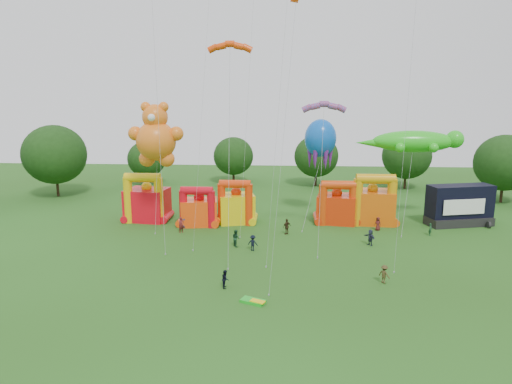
# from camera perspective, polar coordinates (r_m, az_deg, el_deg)

# --- Properties ---
(ground) EXTENTS (160.00, 160.00, 0.00)m
(ground) POSITION_cam_1_polar(r_m,az_deg,el_deg) (35.48, 0.20, -16.00)
(ground) COLOR #234814
(ground) RESTS_ON ground
(tree_ring) EXTENTS (120.76, 122.83, 12.07)m
(tree_ring) POSITION_cam_1_polar(r_m,az_deg,el_deg) (33.68, -1.70, -6.00)
(tree_ring) COLOR #352314
(tree_ring) RESTS_ON ground
(bouncy_castle_0) EXTENTS (5.87, 4.97, 6.78)m
(bouncy_castle_0) POSITION_cam_1_polar(r_m,az_deg,el_deg) (63.58, -13.51, -1.24)
(bouncy_castle_0) COLOR red
(bouncy_castle_0) RESTS_ON ground
(bouncy_castle_1) EXTENTS (5.15, 4.38, 5.36)m
(bouncy_castle_1) POSITION_cam_1_polar(r_m,az_deg,el_deg) (60.24, -7.15, -2.22)
(bouncy_castle_1) COLOR #FF460D
(bouncy_castle_1) RESTS_ON ground
(bouncy_castle_2) EXTENTS (5.33, 4.67, 6.02)m
(bouncy_castle_2) POSITION_cam_1_polar(r_m,az_deg,el_deg) (60.84, -2.51, -1.76)
(bouncy_castle_2) COLOR yellow
(bouncy_castle_2) RESTS_ON ground
(bouncy_castle_3) EXTENTS (5.58, 4.75, 5.97)m
(bouncy_castle_3) POSITION_cam_1_polar(r_m,az_deg,el_deg) (61.64, 10.05, -1.78)
(bouncy_castle_3) COLOR red
(bouncy_castle_3) RESTS_ON ground
(bouncy_castle_4) EXTENTS (5.87, 4.84, 6.89)m
(bouncy_castle_4) POSITION_cam_1_polar(r_m,az_deg,el_deg) (62.44, 14.34, -1.48)
(bouncy_castle_4) COLOR #DB550B
(bouncy_castle_4) RESTS_ON ground
(stage_trailer) EXTENTS (8.91, 5.06, 5.35)m
(stage_trailer) POSITION_cam_1_polar(r_m,az_deg,el_deg) (65.50, 24.10, -1.56)
(stage_trailer) COLOR black
(stage_trailer) RESTS_ON ground
(teddy_bear_kite) EXTENTS (6.73, 4.78, 16.09)m
(teddy_bear_kite) POSITION_cam_1_polar(r_m,az_deg,el_deg) (56.39, -12.40, 6.45)
(teddy_bear_kite) COLOR orange
(teddy_bear_kite) RESTS_ON ground
(gecko_kite) EXTENTS (14.13, 10.52, 12.35)m
(gecko_kite) POSITION_cam_1_polar(r_m,az_deg,el_deg) (61.98, 18.65, 2.27)
(gecko_kite) COLOR green
(gecko_kite) RESTS_ON ground
(octopus_kite) EXTENTS (4.91, 10.88, 13.68)m
(octopus_kite) POSITION_cam_1_polar(r_m,az_deg,el_deg) (61.89, 7.38, 2.27)
(octopus_kite) COLOR blue
(octopus_kite) RESTS_ON ground
(parafoil_kites) EXTENTS (23.95, 12.47, 30.02)m
(parafoil_kites) POSITION_cam_1_polar(r_m,az_deg,el_deg) (50.32, -8.44, 8.08)
(parafoil_kites) COLOR #E63E0A
(parafoil_kites) RESTS_ON ground
(diamond_kites) EXTENTS (23.14, 22.63, 41.31)m
(diamond_kites) POSITION_cam_1_polar(r_m,az_deg,el_deg) (47.83, 2.58, 11.51)
(diamond_kites) COLOR #CE4209
(diamond_kites) RESTS_ON ground
(folded_kite_bundle) EXTENTS (2.23, 1.72, 0.31)m
(folded_kite_bundle) POSITION_cam_1_polar(r_m,az_deg,el_deg) (38.40, -0.31, -13.50)
(folded_kite_bundle) COLOR green
(folded_kite_bundle) RESTS_ON ground
(spectator_0) EXTENTS (0.98, 0.65, 1.97)m
(spectator_0) POSITION_cam_1_polar(r_m,az_deg,el_deg) (59.31, -9.03, -3.56)
(spectator_0) COLOR #2B2843
(spectator_0) RESTS_ON ground
(spectator_1) EXTENTS (0.86, 0.82, 1.97)m
(spectator_1) POSITION_cam_1_polar(r_m,az_deg,el_deg) (57.40, -9.33, -4.09)
(spectator_1) COLOR maroon
(spectator_1) RESTS_ON ground
(spectator_2) EXTENTS (1.13, 1.19, 1.94)m
(spectator_2) POSITION_cam_1_polar(r_m,az_deg,el_deg) (51.64, -2.52, -5.77)
(spectator_2) COLOR #193E24
(spectator_2) RESTS_ON ground
(spectator_3) EXTENTS (1.28, 0.95, 1.77)m
(spectator_3) POSITION_cam_1_polar(r_m,az_deg,el_deg) (50.19, -0.40, -6.39)
(spectator_3) COLOR black
(spectator_3) RESTS_ON ground
(spectator_4) EXTENTS (1.19, 1.09, 1.95)m
(spectator_4) POSITION_cam_1_polar(r_m,az_deg,el_deg) (56.13, 3.88, -4.34)
(spectator_4) COLOR #362815
(spectator_4) RESTS_ON ground
(spectator_5) EXTENTS (1.33, 1.77, 1.86)m
(spectator_5) POSITION_cam_1_polar(r_m,az_deg,el_deg) (53.54, 14.08, -5.53)
(spectator_5) COLOR #25293E
(spectator_5) RESTS_ON ground
(spectator_6) EXTENTS (0.99, 0.96, 1.71)m
(spectator_6) POSITION_cam_1_polar(r_m,az_deg,el_deg) (59.66, 14.99, -3.86)
(spectator_6) COLOR #511817
(spectator_6) RESTS_ON ground
(spectator_7) EXTENTS (0.59, 0.67, 1.55)m
(spectator_7) POSITION_cam_1_polar(r_m,az_deg,el_deg) (59.47, 20.97, -4.39)
(spectator_7) COLOR #194023
(spectator_7) RESTS_ON ground
(spectator_8) EXTENTS (0.67, 0.84, 1.64)m
(spectator_8) POSITION_cam_1_polar(r_m,az_deg,el_deg) (41.00, -3.84, -10.78)
(spectator_8) COLOR black
(spectator_8) RESTS_ON ground
(spectator_9) EXTENTS (1.23, 1.25, 1.72)m
(spectator_9) POSITION_cam_1_polar(r_m,az_deg,el_deg) (43.39, 15.73, -9.86)
(spectator_9) COLOR #41361A
(spectator_9) RESTS_ON ground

